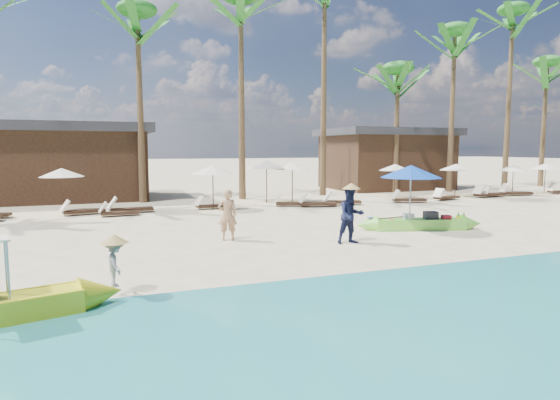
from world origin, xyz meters
name	(u,v)px	position (x,y,z in m)	size (l,w,h in m)	color
ground	(305,252)	(0.00, 0.00, 0.00)	(240.00, 240.00, 0.00)	beige
wet_sand_strip	(415,308)	(0.00, -5.00, 0.00)	(240.00, 4.50, 0.01)	tan
green_canoe	(419,224)	(5.30, 1.91, 0.22)	(5.01, 1.77, 0.65)	#7CE646
tourist	(227,215)	(-1.64, 2.40, 0.82)	(0.59, 0.39, 1.63)	tan
vendor_green	(351,215)	(1.77, 0.60, 0.87)	(0.85, 0.66, 1.74)	#131836
vendor_yellow	(115,263)	(-5.09, -2.25, 0.65)	(0.60, 0.35, 0.93)	gray
blue_umbrella	(411,171)	(4.80, 1.82, 2.10)	(2.16, 2.16, 2.33)	#99999E
resort_parasol_4	(62,173)	(-7.06, 11.29, 1.82)	(1.96, 1.96, 2.02)	#3C2818
lounger_4_left	(81,210)	(-6.29, 10.20, 0.21)	(1.89, 0.95, 0.61)	#3C2818
lounger_4_right	(117,212)	(-4.82, 9.25, 0.19)	(1.64, 0.53, 0.56)	#3C2818
resort_parasol_5	(213,170)	(-0.46, 9.90, 1.91)	(2.05, 2.05, 2.12)	#3C2818
lounger_5_left	(128,208)	(-4.30, 10.09, 0.22)	(2.00, 0.74, 0.67)	#3C2818
resort_parasol_6	(267,164)	(2.87, 11.81, 2.06)	(2.22, 2.22, 2.29)	#3C2818
lounger_6_left	(211,205)	(-0.51, 10.26, 0.19)	(1.75, 0.75, 0.57)	#3C2818
lounger_6_right	(289,203)	(3.42, 9.89, 0.19)	(1.74, 0.97, 0.56)	#3C2818
resort_parasol_7	(292,166)	(4.31, 11.67, 1.97)	(2.12, 2.12, 2.19)	#3C2818
lounger_7_left	(316,203)	(4.56, 9.19, 0.21)	(1.95, 0.98, 0.64)	#3C2818
lounger_7_right	(340,201)	(6.10, 9.47, 0.22)	(1.99, 1.07, 0.65)	#3C2818
resort_parasol_8	(395,167)	(10.85, 11.66, 1.79)	(1.93, 1.93, 1.99)	#3C2818
lounger_8_left	(407,199)	(9.94, 9.15, 0.21)	(1.90, 1.13, 0.62)	#3C2818
resort_parasol_9	(456,167)	(14.55, 10.78, 1.79)	(1.92, 1.92, 1.98)	#3C2818
lounger_9_left	(445,197)	(12.71, 9.41, 0.20)	(1.88, 0.96, 0.61)	#3C2818
lounger_9_right	(488,193)	(16.12, 9.79, 0.23)	(2.01, 0.64, 0.68)	#3C2818
resort_parasol_10	(513,168)	(18.58, 10.30, 1.70)	(1.83, 1.83, 1.88)	#3C2818
lounger_10_left	(491,194)	(16.47, 9.86, 0.19)	(1.75, 0.79, 0.57)	#3C2818
lounger_10_right	(514,192)	(18.41, 9.97, 0.22)	(2.05, 1.01, 0.67)	#3C2818
resort_parasol_11	(546,166)	(21.24, 10.26, 1.77)	(1.91, 1.91, 1.96)	#3C2818
palm_3	(138,39)	(-3.36, 14.27, 8.58)	(2.08, 2.08, 10.52)	brown
palm_4	(241,30)	(2.15, 14.01, 9.45)	(2.08, 2.08, 11.70)	brown
palm_5	(324,16)	(7.45, 14.38, 10.82)	(2.08, 2.08, 13.60)	brown
palm_6	(398,84)	(12.84, 14.52, 7.05)	(2.08, 2.08, 8.51)	brown
palm_7	(454,55)	(16.57, 13.68, 8.99)	(2.08, 2.08, 11.08)	brown
palm_8	(512,41)	(21.07, 13.33, 10.18)	(2.08, 2.08, 12.70)	brown
palm_9	(547,80)	(26.21, 14.81, 8.06)	(2.08, 2.08, 9.82)	brown
pavilion_west	(52,161)	(-8.00, 17.50, 2.19)	(10.80, 6.60, 4.30)	#3C2818
pavilion_east	(386,158)	(14.00, 17.50, 2.20)	(8.80, 6.60, 4.30)	#3C2818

